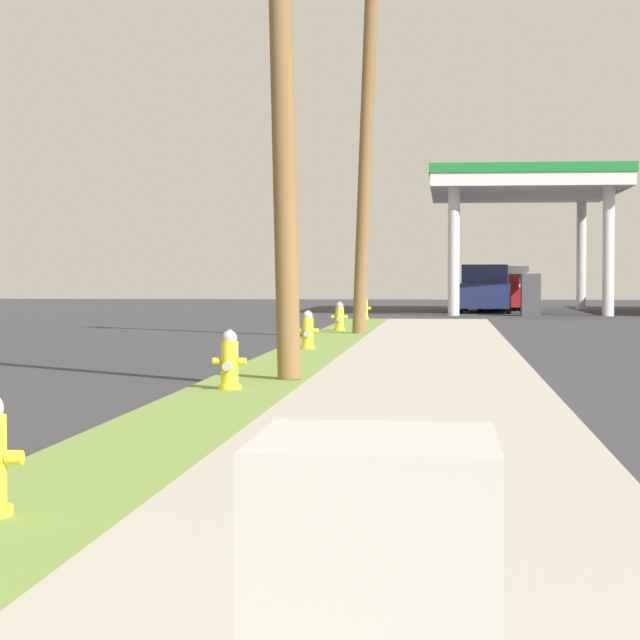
{
  "coord_description": "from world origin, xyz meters",
  "views": [
    {
      "loc": [
        3.28,
        -2.4,
        1.55
      ],
      "look_at": [
        1.34,
        17.55,
        0.85
      ],
      "focal_mm": 73.02,
      "sensor_mm": 36.0,
      "label": 1
    }
  ],
  "objects_px": {
    "fire_hydrant_third": "(308,332)",
    "fire_hydrant_fourth": "(340,318)",
    "car_red_by_near_pump": "(500,294)",
    "utility_pole_background": "(366,145)",
    "truck_white_at_forecourt": "(509,289)",
    "truck_navy_on_apron": "(486,290)",
    "fire_hydrant_fifth": "(364,309)",
    "fire_hydrant_second": "(230,363)",
    "utility_pole_midground": "(282,56)"
  },
  "relations": [
    {
      "from": "fire_hydrant_fourth",
      "to": "truck_navy_on_apron",
      "type": "xyz_separation_m",
      "value": [
        4.37,
        21.08,
        0.47
      ]
    },
    {
      "from": "fire_hydrant_fifth",
      "to": "truck_navy_on_apron",
      "type": "height_order",
      "value": "truck_navy_on_apron"
    },
    {
      "from": "fire_hydrant_fourth",
      "to": "truck_navy_on_apron",
      "type": "height_order",
      "value": "truck_navy_on_apron"
    },
    {
      "from": "fire_hydrant_fifth",
      "to": "utility_pole_midground",
      "type": "height_order",
      "value": "utility_pole_midground"
    },
    {
      "from": "utility_pole_background",
      "to": "fire_hydrant_fifth",
      "type": "bearing_deg",
      "value": 93.75
    },
    {
      "from": "car_red_by_near_pump",
      "to": "truck_white_at_forecourt",
      "type": "bearing_deg",
      "value": 80.34
    },
    {
      "from": "fire_hydrant_third",
      "to": "utility_pole_background",
      "type": "xyz_separation_m",
      "value": [
        0.73,
        6.39,
        4.22
      ]
    },
    {
      "from": "car_red_by_near_pump",
      "to": "utility_pole_background",
      "type": "bearing_deg",
      "value": -99.17
    },
    {
      "from": "fire_hydrant_second",
      "to": "fire_hydrant_third",
      "type": "xyz_separation_m",
      "value": [
        0.03,
        8.93,
        0.0
      ]
    },
    {
      "from": "utility_pole_midground",
      "to": "truck_white_at_forecourt",
      "type": "height_order",
      "value": "utility_pole_midground"
    },
    {
      "from": "utility_pole_background",
      "to": "fire_hydrant_fourth",
      "type": "bearing_deg",
      "value": 112.52
    },
    {
      "from": "car_red_by_near_pump",
      "to": "truck_white_at_forecourt",
      "type": "relative_size",
      "value": 0.84
    },
    {
      "from": "fire_hydrant_second",
      "to": "utility_pole_background",
      "type": "bearing_deg",
      "value": 87.17
    },
    {
      "from": "fire_hydrant_fifth",
      "to": "truck_white_at_forecourt",
      "type": "relative_size",
      "value": 0.14
    },
    {
      "from": "fire_hydrant_fourth",
      "to": "car_red_by_near_pump",
      "type": "height_order",
      "value": "car_red_by_near_pump"
    },
    {
      "from": "utility_pole_midground",
      "to": "truck_navy_on_apron",
      "type": "relative_size",
      "value": 1.57
    },
    {
      "from": "truck_white_at_forecourt",
      "to": "fire_hydrant_second",
      "type": "bearing_deg",
      "value": -97.07
    },
    {
      "from": "truck_white_at_forecourt",
      "to": "truck_navy_on_apron",
      "type": "distance_m",
      "value": 6.93
    },
    {
      "from": "fire_hydrant_fourth",
      "to": "truck_navy_on_apron",
      "type": "relative_size",
      "value": 0.14
    },
    {
      "from": "fire_hydrant_fifth",
      "to": "truck_navy_on_apron",
      "type": "distance_m",
      "value": 12.94
    },
    {
      "from": "fire_hydrant_third",
      "to": "fire_hydrant_fifth",
      "type": "relative_size",
      "value": 1.0
    },
    {
      "from": "utility_pole_midground",
      "to": "car_red_by_near_pump",
      "type": "xyz_separation_m",
      "value": [
        4.62,
        40.46,
        -3.8
      ]
    },
    {
      "from": "fire_hydrant_second",
      "to": "utility_pole_background",
      "type": "relative_size",
      "value": 0.08
    },
    {
      "from": "truck_white_at_forecourt",
      "to": "utility_pole_background",
      "type": "bearing_deg",
      "value": -99.22
    },
    {
      "from": "utility_pole_midground",
      "to": "utility_pole_background",
      "type": "height_order",
      "value": "utility_pole_background"
    },
    {
      "from": "utility_pole_background",
      "to": "truck_navy_on_apron",
      "type": "relative_size",
      "value": 1.62
    },
    {
      "from": "fire_hydrant_second",
      "to": "fire_hydrant_third",
      "type": "bearing_deg",
      "value": 89.81
    },
    {
      "from": "car_red_by_near_pump",
      "to": "fire_hydrant_fourth",
      "type": "bearing_deg",
      "value": -101.62
    },
    {
      "from": "fire_hydrant_third",
      "to": "car_red_by_near_pump",
      "type": "xyz_separation_m",
      "value": [
        5.05,
        33.13,
        0.28
      ]
    },
    {
      "from": "fire_hydrant_second",
      "to": "utility_pole_midground",
      "type": "height_order",
      "value": "utility_pole_midground"
    },
    {
      "from": "fire_hydrant_third",
      "to": "fire_hydrant_fourth",
      "type": "xyz_separation_m",
      "value": [
        -0.06,
        8.29,
        0.0
      ]
    },
    {
      "from": "fire_hydrant_third",
      "to": "utility_pole_midground",
      "type": "height_order",
      "value": "utility_pole_midground"
    },
    {
      "from": "fire_hydrant_fourth",
      "to": "fire_hydrant_second",
      "type": "bearing_deg",
      "value": -89.89
    },
    {
      "from": "utility_pole_background",
      "to": "fire_hydrant_third",
      "type": "bearing_deg",
      "value": -96.5
    },
    {
      "from": "fire_hydrant_second",
      "to": "truck_white_at_forecourt",
      "type": "bearing_deg",
      "value": 82.93
    },
    {
      "from": "fire_hydrant_fourth",
      "to": "car_red_by_near_pump",
      "type": "relative_size",
      "value": 0.16
    },
    {
      "from": "fire_hydrant_fifth",
      "to": "utility_pole_midground",
      "type": "xyz_separation_m",
      "value": [
        0.41,
        -24.5,
        4.07
      ]
    },
    {
      "from": "fire_hydrant_fifth",
      "to": "utility_pole_background",
      "type": "bearing_deg",
      "value": -86.25
    },
    {
      "from": "fire_hydrant_second",
      "to": "fire_hydrant_fourth",
      "type": "bearing_deg",
      "value": 90.11
    },
    {
      "from": "fire_hydrant_third",
      "to": "truck_navy_on_apron",
      "type": "xyz_separation_m",
      "value": [
        4.3,
        29.37,
        0.47
      ]
    },
    {
      "from": "fire_hydrant_fourth",
      "to": "utility_pole_background",
      "type": "xyz_separation_m",
      "value": [
        0.79,
        -1.91,
        4.22
      ]
    },
    {
      "from": "fire_hydrant_second",
      "to": "utility_pole_midground",
      "type": "relative_size",
      "value": 0.09
    },
    {
      "from": "truck_white_at_forecourt",
      "to": "car_red_by_near_pump",
      "type": "bearing_deg",
      "value": -99.66
    },
    {
      "from": "truck_white_at_forecourt",
      "to": "truck_navy_on_apron",
      "type": "bearing_deg",
      "value": -100.51
    },
    {
      "from": "fire_hydrant_third",
      "to": "fire_hydrant_fourth",
      "type": "distance_m",
      "value": 8.29
    },
    {
      "from": "utility_pole_midground",
      "to": "truck_white_at_forecourt",
      "type": "xyz_separation_m",
      "value": [
        5.14,
        43.52,
        -3.61
      ]
    },
    {
      "from": "fire_hydrant_fifth",
      "to": "utility_pole_background",
      "type": "distance_m",
      "value": 11.61
    },
    {
      "from": "fire_hydrant_fifth",
      "to": "utility_pole_background",
      "type": "height_order",
      "value": "utility_pole_background"
    },
    {
      "from": "car_red_by_near_pump",
      "to": "fire_hydrant_fifth",
      "type": "bearing_deg",
      "value": -107.49
    },
    {
      "from": "fire_hydrant_fifth",
      "to": "car_red_by_near_pump",
      "type": "bearing_deg",
      "value": 72.51
    }
  ]
}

